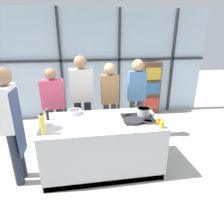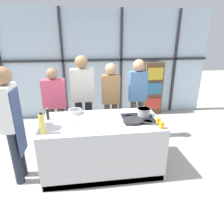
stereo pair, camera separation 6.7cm
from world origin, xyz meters
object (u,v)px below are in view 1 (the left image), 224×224
saucepan (143,111)px  spectator_center_left (82,95)px  oil_bottle (43,125)px  frying_pan (133,121)px  chef (11,120)px  juice_glass_far (158,121)px  spectator_center_right (110,96)px  spectator_far_left (54,103)px  spectator_far_right (137,93)px  pepper_grinder (47,115)px  mixing_bowl (75,112)px  juice_glass_near (162,125)px  white_plate (71,124)px

saucepan → spectator_center_left: bearing=139.3°
spectator_center_left → oil_bottle: bearing=67.1°
frying_pan → oil_bottle: 1.36m
chef → juice_glass_far: size_ratio=17.58×
spectator_center_right → oil_bottle: bearing=49.6°
spectator_far_left → spectator_center_right: (1.14, 0.00, 0.08)m
spectator_far_right → pepper_grinder: 1.90m
chef → oil_bottle: 0.50m
chef → mixing_bowl: bearing=119.9°
spectator_far_left → frying_pan: 1.76m
saucepan → pepper_grinder: (-1.59, 0.05, 0.02)m
spectator_center_right → saucepan: spectator_center_right is taller
spectator_far_right → frying_pan: spectator_far_right is taller
spectator_far_left → juice_glass_far: 2.12m
oil_bottle → juice_glass_far: 1.70m
oil_bottle → juice_glass_near: (1.70, -0.07, -0.10)m
chef → spectator_center_left: spectator_center_left is taller
spectator_far_left → frying_pan: (1.34, -1.13, 0.02)m
spectator_center_left → frying_pan: bearing=124.4°
saucepan → white_plate: (-1.22, -0.19, -0.06)m
spectator_center_right → frying_pan: (0.20, -1.13, -0.07)m
spectator_far_right → juice_glass_near: spectator_far_right is taller
spectator_far_right → juice_glass_near: (-0.01, -1.40, -0.08)m
chef → spectator_far_left: 1.23m
spectator_center_left → frying_pan: size_ratio=3.64×
spectator_far_left → white_plate: 1.13m
spectator_center_right → spectator_far_right: 0.57m
spectator_center_left → white_plate: (-0.20, -1.07, -0.15)m
white_plate → juice_glass_far: juice_glass_far is taller
mixing_bowl → pepper_grinder: pepper_grinder is taller
spectator_center_right → saucepan: bearing=117.1°
pepper_grinder → chef: bearing=-145.8°
chef → oil_bottle: (0.46, -0.20, -0.01)m
mixing_bowl → juice_glass_far: juice_glass_far is taller
white_plate → spectator_center_left: bearing=79.3°
mixing_bowl → juice_glass_near: (1.28, -0.78, 0.01)m
chef → spectator_far_right: bearing=117.6°
spectator_far_left → mixing_bowl: spectator_far_left is taller
spectator_center_left → spectator_far_right: (1.14, 0.00, -0.02)m
chef → spectator_far_right: (2.16, 1.13, -0.02)m
pepper_grinder → juice_glass_far: bearing=-14.4°
saucepan → spectator_far_left: bearing=151.1°
spectator_far_right → oil_bottle: size_ratio=5.53×
spectator_center_left → saucepan: size_ratio=4.62×
chef → juice_glass_near: (2.16, -0.27, -0.11)m
pepper_grinder → juice_glass_near: 1.80m
spectator_center_left → white_plate: size_ratio=7.11×
oil_bottle → juice_glass_near: oil_bottle is taller
spectator_center_right → oil_bottle: spectator_center_right is taller
frying_pan → spectator_far_left: bearing=139.9°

